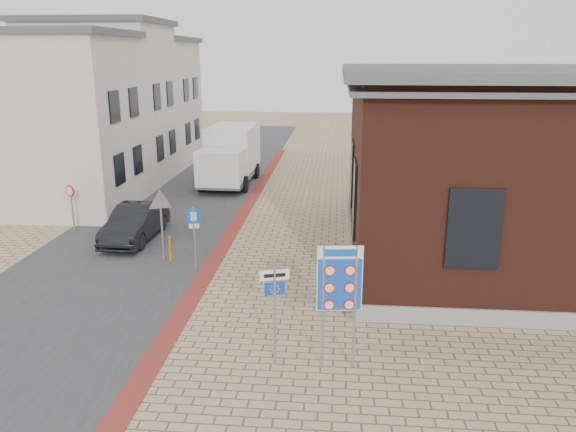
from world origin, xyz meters
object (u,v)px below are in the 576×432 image
at_px(box_truck, 230,155).
at_px(bollard, 170,249).
at_px(parking_sign, 194,228).
at_px(border_sign, 340,281).
at_px(essen_sign, 275,298).
at_px(sedan, 135,223).

bearing_deg(box_truck, bollard, -87.39).
distance_m(box_truck, parking_sign, 13.42).
bearing_deg(border_sign, essen_sign, 173.45).
bearing_deg(parking_sign, sedan, 125.03).
height_order(sedan, box_truck, box_truck).
distance_m(border_sign, bollard, 9.01).
distance_m(sedan, box_truck, 10.65).
bearing_deg(essen_sign, bollard, 107.61).
height_order(border_sign, essen_sign, border_sign).
xyz_separation_m(border_sign, bollard, (-6.00, 6.50, -1.72)).
bearing_deg(bollard, border_sign, -47.29).
height_order(box_truck, parking_sign, box_truck).
bearing_deg(parking_sign, essen_sign, -72.53).
distance_m(border_sign, parking_sign, 7.82).
relative_size(sedan, parking_sign, 1.93).
bearing_deg(sedan, essen_sign, -52.24).
bearing_deg(border_sign, parking_sign, 123.00).
distance_m(box_truck, essen_sign, 19.93).
height_order(box_truck, essen_sign, box_truck).
relative_size(sedan, box_truck, 0.69).
relative_size(border_sign, bollard, 3.05).
distance_m(essen_sign, bollard, 8.00).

